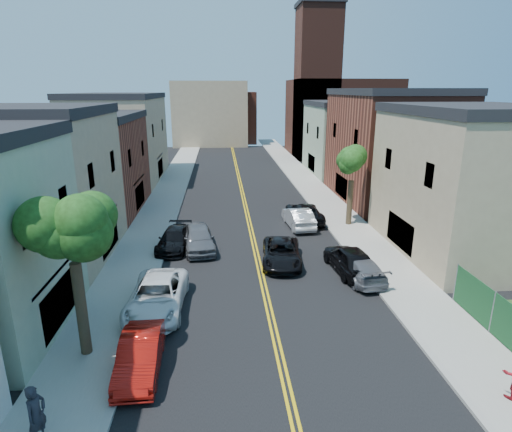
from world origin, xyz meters
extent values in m
cube|color=gray|center=(-7.90, 40.00, 0.07)|extent=(3.20, 100.00, 0.15)
cube|color=gray|center=(7.90, 40.00, 0.07)|extent=(3.20, 100.00, 0.15)
cube|color=gray|center=(-6.15, 40.00, 0.07)|extent=(0.30, 100.00, 0.15)
cube|color=gray|center=(6.15, 40.00, 0.07)|extent=(0.30, 100.00, 0.15)
cube|color=#998466|center=(-14.00, 25.00, 4.50)|extent=(9.00, 10.00, 9.00)
cube|color=brown|center=(-14.00, 36.00, 4.00)|extent=(9.00, 12.00, 8.00)
cube|color=#998466|center=(-14.00, 50.00, 4.75)|extent=(9.00, 16.00, 9.50)
cube|color=#998466|center=(14.00, 24.00, 4.50)|extent=(9.00, 12.00, 9.00)
cube|color=brown|center=(14.00, 38.00, 5.00)|extent=(9.00, 14.00, 10.00)
cube|color=gray|center=(14.00, 52.00, 4.25)|extent=(9.00, 12.00, 8.50)
cube|color=#4C2319|center=(17.50, 68.00, 6.00)|extent=(16.00, 14.00, 12.00)
cube|color=#4C2319|center=(12.50, 64.00, 11.00)|extent=(6.00, 6.00, 22.00)
cube|color=black|center=(12.50, 64.00, 22.30)|extent=(6.40, 6.40, 0.60)
cube|color=#998466|center=(-4.00, 82.00, 6.00)|extent=(14.00, 8.00, 12.00)
cube|color=brown|center=(0.00, 86.00, 5.00)|extent=(10.00, 8.00, 10.00)
cylinder|color=#382D1C|center=(-7.90, 14.00, 2.13)|extent=(0.44, 0.44, 3.96)
sphere|color=#17330E|center=(-7.90, 14.00, 6.45)|extent=(5.20, 5.20, 5.20)
sphere|color=#17330E|center=(-7.38, 13.61, 7.49)|extent=(3.90, 3.90, 3.90)
sphere|color=#17330E|center=(-8.42, 14.52, 5.93)|extent=(3.64, 3.64, 3.64)
cylinder|color=#382D1C|center=(7.90, 30.00, 1.91)|extent=(0.44, 0.44, 3.52)
sphere|color=#17330E|center=(7.90, 30.00, 5.65)|extent=(4.40, 4.40, 4.40)
sphere|color=#17330E|center=(8.34, 29.67, 6.53)|extent=(3.30, 3.30, 3.30)
sphere|color=#17330E|center=(7.46, 30.44, 5.21)|extent=(3.08, 3.08, 3.08)
imported|color=#AE120B|center=(-5.50, 12.78, 0.71)|extent=(1.61, 4.34, 1.42)
imported|color=white|center=(-5.50, 17.46, 0.79)|extent=(2.82, 5.76, 1.58)
imported|color=#54565C|center=(-3.83, 25.63, 0.84)|extent=(2.63, 5.17, 1.69)
imported|color=black|center=(-5.50, 25.99, 0.69)|extent=(2.46, 4.94, 1.38)
imported|color=#5A5B61|center=(5.50, 20.27, 0.68)|extent=(2.51, 4.92, 1.37)
imported|color=black|center=(5.30, 21.13, 0.83)|extent=(2.43, 5.04, 1.66)
imported|color=#B8BBC1|center=(3.80, 29.97, 0.78)|extent=(2.06, 4.89, 1.57)
imported|color=black|center=(4.56, 31.36, 0.76)|extent=(2.57, 5.52, 1.53)
imported|color=black|center=(1.43, 22.80, 0.70)|extent=(2.89, 5.30, 1.41)
imported|color=#222229|center=(-7.93, 9.39, 1.13)|extent=(0.67, 0.83, 1.96)
camera|label=1|loc=(-2.23, -1.54, 10.51)|focal=29.61mm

